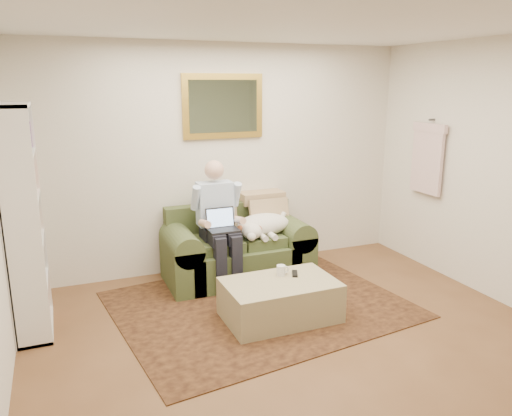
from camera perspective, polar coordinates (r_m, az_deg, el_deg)
room_shell at (r=3.88m, az=6.20°, el=1.25°), size 4.51×5.00×2.61m
rug at (r=5.08m, az=0.38°, el=-10.96°), size 2.98×2.51×0.01m
sofa at (r=5.66m, az=-2.19°, el=-5.26°), size 1.61×0.82×0.97m
seated_man at (r=5.34m, az=-4.14°, el=-2.01°), size 0.53×0.76×1.36m
laptop at (r=5.27m, az=-3.93°, el=-1.85°), size 0.31×0.25×0.23m
sleeping_dog at (r=5.59m, az=0.85°, el=-1.88°), size 0.66×0.42×0.25m
ottoman at (r=4.74m, az=2.75°, el=-10.48°), size 1.04×0.67×0.37m
coffee_mug at (r=4.78m, az=2.87°, el=-7.13°), size 0.08×0.08×0.10m
tv_remote at (r=4.82m, az=4.45°, el=-7.48°), size 0.11×0.16×0.02m
bookshelf at (r=4.73m, az=-24.96°, el=-1.40°), size 0.28×0.80×2.00m
wall_mirror at (r=5.74m, az=-3.78°, el=11.52°), size 0.94×0.04×0.72m
hanging_shirt at (r=6.12m, az=19.01°, el=5.78°), size 0.06×0.52×0.90m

